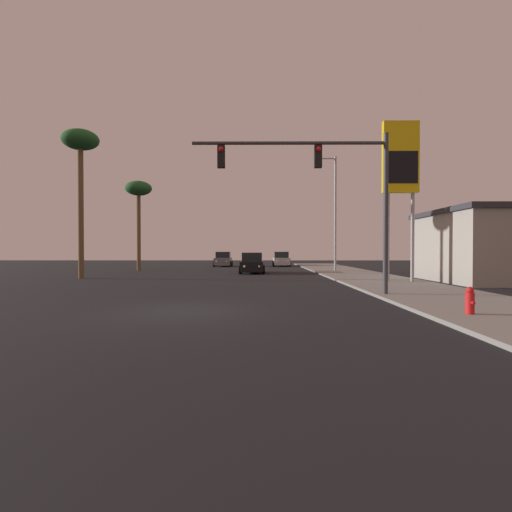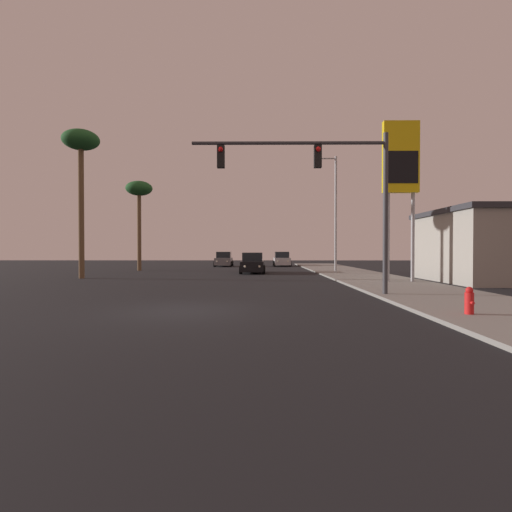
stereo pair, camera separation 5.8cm
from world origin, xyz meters
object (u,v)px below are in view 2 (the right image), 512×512
Objects in this scene: gas_station_sign at (401,166)px; palm_tree_mid at (139,193)px; traffic_light_mast at (329,179)px; palm_tree_near at (81,149)px; car_silver at (282,260)px; car_grey at (224,260)px; car_black at (253,264)px; fire_hydrant at (469,301)px; street_lamp at (334,208)px.

palm_tree_mid is (-18.96, 13.87, 0.48)m from gas_station_sign.
palm_tree_near reaches higher than traffic_light_mast.
palm_tree_near is at bearing 54.23° from car_silver.
car_grey is (-6.76, -0.58, 0.00)m from car_silver.
car_black is 14.46m from car_silver.
palm_tree_near is (-17.66, 15.36, 8.09)m from fire_hydrant.
palm_tree_mid is (-10.45, 3.82, 6.34)m from car_black.
traffic_light_mast is (6.92, -29.95, 4.00)m from car_grey.
car_silver is at bearing 90.32° from traffic_light_mast.
palm_tree_mid is at bearing 123.55° from fire_hydrant.
car_silver is at bearing 95.10° from fire_hydrant.
palm_tree_near is at bearing 68.40° from car_grey.
gas_station_sign is (5.32, -24.15, 5.86)m from car_silver.
palm_tree_mid is at bearing 124.30° from traffic_light_mast.
traffic_light_mast is 10.44× the size of fire_hydrant.
palm_tree_mid reaches higher than car_grey.
street_lamp is 18.52m from palm_tree_near.
street_lamp is at bearing 101.04° from car_silver.
palm_tree_near reaches higher than gas_station_sign.
street_lamp reaches higher than fire_hydrant.
fire_hydrant is (3.18, -35.65, -0.27)m from car_silver.
street_lamp is (6.34, -1.64, 4.36)m from car_black.
gas_station_sign is at bearing 51.05° from traffic_light_mast.
car_black is 0.48× the size of street_lamp.
car_black reaches higher than fire_hydrant.
car_silver is 6.78m from car_grey.
gas_station_sign is (5.15, 6.38, 1.86)m from traffic_light_mast.
traffic_light_mast is 18.27m from palm_tree_near.
street_lamp is at bearing 78.60° from traffic_light_mast.
palm_tree_near is at bearing 29.64° from car_black.
palm_tree_near is (-19.80, 3.87, 1.96)m from gas_station_sign.
car_grey is 13.48m from palm_tree_mid.
car_black is 0.54× the size of traffic_light_mast.
car_grey reaches higher than fire_hydrant.
car_black is 15.05m from palm_tree_near.
car_silver is 0.54× the size of traffic_light_mast.
street_lamp reaches higher than traffic_light_mast.
car_silver is at bearing -175.31° from car_grey.
street_lamp is at bearing 14.44° from palm_tree_near.
car_silver is at bearing 37.03° from palm_tree_mid.
fire_hydrant is at bearing -41.02° from palm_tree_near.
gas_station_sign is at bearing -36.18° from palm_tree_mid.
fire_hydrant is (6.37, -21.54, -0.27)m from car_black.
car_grey is at bearing 4.64° from car_silver.
gas_station_sign is 23.49m from palm_tree_mid.
palm_tree_mid reaches higher than traffic_light_mast.
car_silver is 18.22m from palm_tree_mid.
traffic_light_mast is 24.61m from palm_tree_mid.
palm_tree_near is (-14.64, 10.24, 3.81)m from traffic_light_mast.
car_black is 7.86m from street_lamp.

